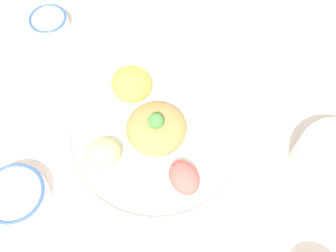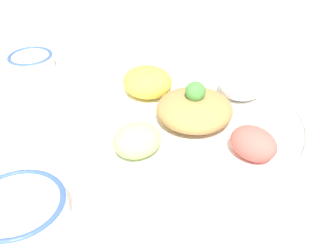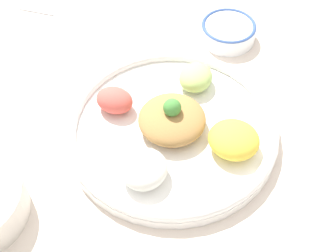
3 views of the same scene
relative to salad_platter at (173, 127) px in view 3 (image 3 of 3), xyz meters
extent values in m
plane|color=silver|center=(0.00, 0.02, -0.02)|extent=(2.40, 2.40, 0.00)
cylinder|color=white|center=(0.00, 0.00, -0.01)|extent=(0.38, 0.38, 0.02)
torus|color=white|center=(0.00, 0.00, 0.00)|extent=(0.38, 0.38, 0.02)
ellipsoid|color=white|center=(0.05, 0.10, 0.02)|extent=(0.10, 0.10, 0.04)
ellipsoid|color=yellow|center=(-0.10, 0.05, 0.02)|extent=(0.12, 0.11, 0.05)
ellipsoid|color=#B7DB7A|center=(-0.05, -0.10, 0.02)|extent=(0.09, 0.09, 0.04)
ellipsoid|color=#E55B51|center=(0.10, -0.05, 0.02)|extent=(0.09, 0.08, 0.04)
ellipsoid|color=#AD7F47|center=(0.00, 0.00, 0.02)|extent=(0.12, 0.12, 0.04)
sphere|color=#478E3D|center=(0.00, 0.00, 0.05)|extent=(0.03, 0.03, 0.03)
cylinder|color=white|center=(-0.14, -0.25, 0.00)|extent=(0.12, 0.12, 0.04)
torus|color=#38569E|center=(-0.14, -0.25, 0.01)|extent=(0.12, 0.12, 0.01)
cylinder|color=white|center=(-0.14, -0.25, 0.01)|extent=(0.09, 0.09, 0.00)
cube|color=silver|center=(0.28, -0.38, -0.02)|extent=(0.08, 0.04, 0.01)
ellipsoid|color=silver|center=(0.23, -0.36, -0.02)|extent=(0.05, 0.05, 0.01)
camera|label=1|loc=(0.21, -0.26, 0.70)|focal=42.00mm
camera|label=2|loc=(0.14, -0.49, 0.35)|focal=42.00mm
camera|label=3|loc=(0.04, 0.51, 0.64)|focal=50.00mm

